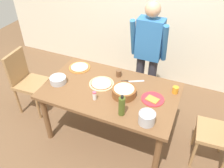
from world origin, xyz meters
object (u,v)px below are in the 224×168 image
Objects in this scene: person_cook at (148,52)px; cup_orange at (175,90)px; popcorn_bowl at (124,91)px; cup_small_brown at (119,73)px; dining_table at (110,95)px; pizza_cooked_on_tray at (80,67)px; chair_wooden_left at (26,79)px; pizza_raw_on_board at (102,84)px; chair_wooden_right at (223,131)px; mixing_bowl_steel at (58,80)px; steel_pot at (147,118)px; salt_shaker at (95,96)px; chef_knife at (130,81)px; olive_oil_bottle at (122,106)px; plate_with_slice at (153,99)px.

person_cook reaches higher than cup_orange.
cup_small_brown is (-0.20, 0.33, -0.02)m from popcorn_bowl.
cup_orange is (0.54, 0.28, -0.02)m from popcorn_bowl.
pizza_cooked_on_tray is at bearing 155.04° from dining_table.
popcorn_bowl reaches higher than cup_orange.
chair_wooden_left is 3.11× the size of pizza_raw_on_board.
chair_wooden_right is 11.18× the size of cup_orange.
mixing_bowl_steel is 2.35× the size of cup_small_brown.
steel_pot is (1.20, -0.22, 0.03)m from mixing_bowl_steel.
cup_orange is (1.37, 0.37, 0.00)m from mixing_bowl_steel.
salt_shaker is at bearing 169.97° from steel_pot.
chair_wooden_left is (-1.55, -0.76, -0.40)m from person_cook.
person_cook is 1.26m from mixing_bowl_steel.
mixing_bowl_steel is at bearing 169.73° from steel_pot.
chef_knife is at bearing 24.01° from mixing_bowl_steel.
mixing_bowl_steel reaches higher than chef_knife.
steel_pot reaches higher than popcorn_bowl.
olive_oil_bottle is (-1.05, -0.41, 0.33)m from chair_wooden_right.
chair_wooden_right is 1.92m from pizza_cooked_on_tray.
chef_knife reaches higher than dining_table.
pizza_raw_on_board is 1.09× the size of popcorn_bowl.
pizza_cooked_on_tray is 0.40m from mixing_bowl_steel.
cup_orange is 1.00× the size of cup_small_brown.
chair_wooden_left is 11.18× the size of cup_small_brown.
chair_wooden_left is 0.83m from pizza_cooked_on_tray.
steel_pot is 0.65m from salt_shaker.
pizza_cooked_on_tray is 1.43× the size of mixing_bowl_steel.
mixing_bowl_steel is at bearing -174.06° from chair_wooden_right.
popcorn_bowl reaches higher than pizza_cooked_on_tray.
mixing_bowl_steel is at bearing -172.76° from plate_with_slice.
chair_wooden_left reaches higher than dining_table.
cup_small_brown is at bearing 131.09° from steel_pot.
pizza_cooked_on_tray is at bearing 153.92° from pizza_raw_on_board.
dining_table is 0.30m from chef_knife.
chair_wooden_right is 3.65× the size of plate_with_slice.
chef_knife is at bearing 61.22° from salt_shaker.
pizza_cooked_on_tray is 0.69m from salt_shaker.
dining_table is 1.33m from chair_wooden_right.
olive_oil_bottle is 3.01× the size of cup_small_brown.
person_cook reaches higher than mixing_bowl_steel.
cup_small_brown is 0.54m from salt_shaker.
pizza_cooked_on_tray is (-0.43, 0.21, 0.00)m from pizza_raw_on_board.
cup_orange is 0.80× the size of salt_shaker.
chef_knife is at bearing -179.02° from cup_orange.
salt_shaker is (-0.37, 0.10, -0.06)m from olive_oil_bottle.
steel_pot is (0.03, -0.36, 0.06)m from plate_with_slice.
person_cook is 19.06× the size of cup_small_brown.
popcorn_bowl is 0.28m from chef_knife.
pizza_raw_on_board is 0.57m from olive_oil_bottle.
plate_with_slice is (0.28, -0.73, -0.17)m from person_cook.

